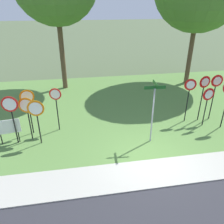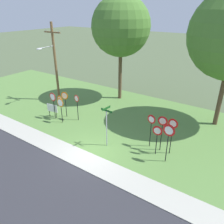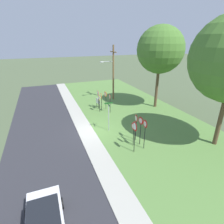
{
  "view_description": "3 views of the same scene",
  "coord_description": "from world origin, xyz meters",
  "px_view_note": "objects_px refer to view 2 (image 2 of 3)",
  "views": [
    {
      "loc": [
        -2.92,
        -7.29,
        6.17
      ],
      "look_at": [
        -1.19,
        2.86,
        1.04
      ],
      "focal_mm": 35.8,
      "sensor_mm": 36.0,
      "label": 1
    },
    {
      "loc": [
        8.35,
        -9.49,
        9.07
      ],
      "look_at": [
        -0.39,
        3.29,
        1.73
      ],
      "focal_mm": 35.63,
      "sensor_mm": 36.0,
      "label": 2
    },
    {
      "loc": [
        15.62,
        -4.2,
        8.67
      ],
      "look_at": [
        -1.15,
        2.38,
        1.29
      ],
      "focal_mm": 28.92,
      "sensor_mm": 36.0,
      "label": 3
    }
  ],
  "objects_px": {
    "yield_sign_far_left": "(162,126)",
    "street_name_post": "(107,123)",
    "stop_sign_far_right": "(60,102)",
    "yield_sign_far_right": "(172,128)",
    "stop_sign_far_left": "(77,103)",
    "stop_sign_far_center": "(65,99)",
    "yield_sign_near_right": "(151,124)",
    "utility_pole": "(54,60)",
    "stop_sign_near_left": "(61,105)",
    "yield_sign_near_left": "(157,134)",
    "yield_sign_center": "(168,134)",
    "oak_tree_left": "(121,27)",
    "stop_sign_near_right": "(53,100)",
    "notice_board": "(52,109)"
  },
  "relations": [
    {
      "from": "yield_sign_near_left",
      "to": "street_name_post",
      "type": "distance_m",
      "value": 3.47
    },
    {
      "from": "stop_sign_near_left",
      "to": "yield_sign_near_left",
      "type": "distance_m",
      "value": 8.55
    },
    {
      "from": "yield_sign_center",
      "to": "stop_sign_near_left",
      "type": "bearing_deg",
      "value": -175.52
    },
    {
      "from": "yield_sign_far_left",
      "to": "utility_pole",
      "type": "xyz_separation_m",
      "value": [
        -12.64,
        2.44,
        2.31
      ]
    },
    {
      "from": "stop_sign_far_center",
      "to": "yield_sign_near_right",
      "type": "height_order",
      "value": "yield_sign_near_right"
    },
    {
      "from": "stop_sign_near_left",
      "to": "stop_sign_far_right",
      "type": "xyz_separation_m",
      "value": [
        -0.47,
        0.42,
        -0.01
      ]
    },
    {
      "from": "notice_board",
      "to": "yield_sign_far_right",
      "type": "bearing_deg",
      "value": -4.94
    },
    {
      "from": "stop_sign_near_left",
      "to": "oak_tree_left",
      "type": "bearing_deg",
      "value": 83.73
    },
    {
      "from": "yield_sign_near_right",
      "to": "yield_sign_center",
      "type": "xyz_separation_m",
      "value": [
        1.61,
        -1.0,
        0.2
      ]
    },
    {
      "from": "stop_sign_far_left",
      "to": "yield_sign_far_right",
      "type": "xyz_separation_m",
      "value": [
        8.49,
        -0.22,
        0.3
      ]
    },
    {
      "from": "stop_sign_far_left",
      "to": "stop_sign_near_right",
      "type": "bearing_deg",
      "value": -142.79
    },
    {
      "from": "stop_sign_far_left",
      "to": "yield_sign_far_left",
      "type": "xyz_separation_m",
      "value": [
        7.8,
        -0.22,
        0.27
      ]
    },
    {
      "from": "stop_sign_near_left",
      "to": "street_name_post",
      "type": "distance_m",
      "value": 5.27
    },
    {
      "from": "stop_sign_far_right",
      "to": "yield_sign_near_right",
      "type": "distance_m",
      "value": 8.28
    },
    {
      "from": "stop_sign_far_left",
      "to": "yield_sign_far_left",
      "type": "height_order",
      "value": "yield_sign_far_left"
    },
    {
      "from": "yield_sign_near_right",
      "to": "yield_sign_center",
      "type": "relative_size",
      "value": 0.92
    },
    {
      "from": "yield_sign_far_right",
      "to": "yield_sign_near_left",
      "type": "bearing_deg",
      "value": -137.34
    },
    {
      "from": "stop_sign_far_left",
      "to": "notice_board",
      "type": "distance_m",
      "value": 2.54
    },
    {
      "from": "stop_sign_far_center",
      "to": "street_name_post",
      "type": "relative_size",
      "value": 0.79
    },
    {
      "from": "yield_sign_far_right",
      "to": "street_name_post",
      "type": "distance_m",
      "value": 4.38
    },
    {
      "from": "stop_sign_near_left",
      "to": "yield_sign_far_left",
      "type": "xyz_separation_m",
      "value": [
        8.6,
        0.91,
        0.31
      ]
    },
    {
      "from": "stop_sign_far_left",
      "to": "utility_pole",
      "type": "xyz_separation_m",
      "value": [
        -4.84,
        2.23,
        2.58
      ]
    },
    {
      "from": "stop_sign_far_center",
      "to": "yield_sign_far_left",
      "type": "bearing_deg",
      "value": -10.1
    },
    {
      "from": "yield_sign_near_right",
      "to": "oak_tree_left",
      "type": "xyz_separation_m",
      "value": [
        -6.78,
        6.7,
        5.49
      ]
    },
    {
      "from": "yield_sign_far_left",
      "to": "street_name_post",
      "type": "relative_size",
      "value": 0.87
    },
    {
      "from": "street_name_post",
      "to": "stop_sign_far_left",
      "type": "bearing_deg",
      "value": 162.48
    },
    {
      "from": "stop_sign_far_center",
      "to": "stop_sign_far_right",
      "type": "relative_size",
      "value": 1.07
    },
    {
      "from": "stop_sign_far_left",
      "to": "yield_sign_near_left",
      "type": "bearing_deg",
      "value": 5.32
    },
    {
      "from": "stop_sign_far_center",
      "to": "yield_sign_far_right",
      "type": "height_order",
      "value": "yield_sign_far_right"
    },
    {
      "from": "yield_sign_center",
      "to": "street_name_post",
      "type": "bearing_deg",
      "value": -166.75
    },
    {
      "from": "stop_sign_far_center",
      "to": "yield_sign_far_right",
      "type": "bearing_deg",
      "value": -10.04
    },
    {
      "from": "stop_sign_far_left",
      "to": "street_name_post",
      "type": "distance_m",
      "value": 4.77
    },
    {
      "from": "stop_sign_near_left",
      "to": "notice_board",
      "type": "height_order",
      "value": "stop_sign_near_left"
    },
    {
      "from": "stop_sign_far_right",
      "to": "yield_sign_center",
      "type": "xyz_separation_m",
      "value": [
        9.87,
        -0.49,
        0.43
      ]
    },
    {
      "from": "yield_sign_near_left",
      "to": "yield_sign_far_right",
      "type": "xyz_separation_m",
      "value": [
        0.75,
        0.62,
        0.36
      ]
    },
    {
      "from": "yield_sign_near_right",
      "to": "stop_sign_far_center",
      "type": "bearing_deg",
      "value": -171.08
    },
    {
      "from": "stop_sign_near_left",
      "to": "yield_sign_far_left",
      "type": "relative_size",
      "value": 0.86
    },
    {
      "from": "stop_sign_far_left",
      "to": "oak_tree_left",
      "type": "xyz_separation_m",
      "value": [
        0.21,
        6.5,
        5.67
      ]
    },
    {
      "from": "yield_sign_near_left",
      "to": "stop_sign_near_left",
      "type": "bearing_deg",
      "value": 177.72
    },
    {
      "from": "utility_pole",
      "to": "notice_board",
      "type": "xyz_separation_m",
      "value": [
        2.61,
        -3.09,
        -3.41
      ]
    },
    {
      "from": "stop_sign_near_left",
      "to": "stop_sign_far_center",
      "type": "height_order",
      "value": "stop_sign_far_center"
    },
    {
      "from": "stop_sign_far_left",
      "to": "yield_sign_far_right",
      "type": "distance_m",
      "value": 8.5
    },
    {
      "from": "stop_sign_far_right",
      "to": "street_name_post",
      "type": "bearing_deg",
      "value": -0.77
    },
    {
      "from": "yield_sign_far_left",
      "to": "utility_pole",
      "type": "relative_size",
      "value": 0.33
    },
    {
      "from": "stop_sign_far_right",
      "to": "oak_tree_left",
      "type": "bearing_deg",
      "value": 88.55
    },
    {
      "from": "stop_sign_far_right",
      "to": "utility_pole",
      "type": "bearing_deg",
      "value": 150.7
    },
    {
      "from": "stop_sign_far_right",
      "to": "yield_sign_far_right",
      "type": "distance_m",
      "value": 9.78
    },
    {
      "from": "stop_sign_near_right",
      "to": "stop_sign_far_right",
      "type": "bearing_deg",
      "value": 21.16
    },
    {
      "from": "stop_sign_near_left",
      "to": "yield_sign_center",
      "type": "bearing_deg",
      "value": 0.85
    },
    {
      "from": "yield_sign_far_right",
      "to": "oak_tree_left",
      "type": "height_order",
      "value": "oak_tree_left"
    }
  ]
}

